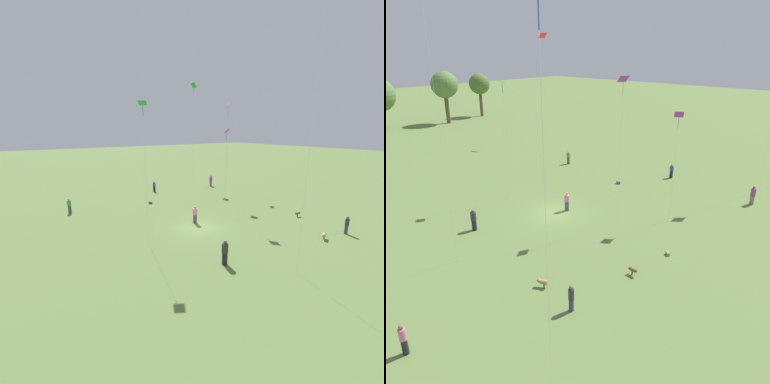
% 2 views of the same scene
% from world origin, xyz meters
% --- Properties ---
extents(ground_plane, '(240.00, 240.00, 0.00)m').
position_xyz_m(ground_plane, '(0.00, 0.00, 0.00)').
color(ground_plane, olive).
extents(tree_4, '(5.01, 5.01, 9.81)m').
position_xyz_m(tree_4, '(16.12, 45.92, 7.19)').
color(tree_4, brown).
rests_on(tree_4, ground_plane).
extents(tree_5, '(4.28, 4.28, 8.88)m').
position_xyz_m(tree_5, '(25.25, 47.96, 6.63)').
color(tree_5, brown).
rests_on(tree_5, ground_plane).
extents(person_0, '(0.56, 0.56, 1.62)m').
position_xyz_m(person_0, '(15.78, -2.94, 0.79)').
color(person_0, '#232328').
rests_on(person_0, ground_plane).
extents(person_1, '(0.42, 0.42, 1.70)m').
position_xyz_m(person_1, '(-8.85, -10.22, 0.86)').
color(person_1, '#333D5B').
rests_on(person_1, ground_plane).
extents(person_2, '(0.57, 0.57, 1.69)m').
position_xyz_m(person_2, '(11.88, 9.59, 0.83)').
color(person_2, '#4C4C51').
rests_on(person_2, ground_plane).
extents(person_3, '(0.50, 0.50, 1.74)m').
position_xyz_m(person_3, '(-16.62, -6.38, 0.87)').
color(person_3, '#232328').
rests_on(person_3, ground_plane).
extents(person_4, '(0.64, 0.64, 1.83)m').
position_xyz_m(person_4, '(13.99, -12.48, 0.90)').
color(person_4, '#847056').
rests_on(person_4, ground_plane).
extents(person_5, '(0.58, 0.58, 1.83)m').
position_xyz_m(person_5, '(-6.80, 2.53, 0.90)').
color(person_5, '#232328').
rests_on(person_5, ground_plane).
extents(person_6, '(0.53, 0.53, 1.78)m').
position_xyz_m(person_6, '(1.12, -0.39, 0.87)').
color(person_6, '#4C4C51').
rests_on(person_6, ground_plane).
extents(kite_0, '(0.82, 0.89, 9.36)m').
position_xyz_m(kite_0, '(5.67, -8.33, 8.64)').
color(kite_0, purple).
rests_on(kite_0, ground_plane).
extents(kite_1, '(0.93, 0.85, 12.08)m').
position_xyz_m(kite_1, '(2.20, -5.33, 11.18)').
color(kite_1, purple).
rests_on(kite_1, ground_plane).
extents(kite_2, '(0.79, 0.81, 11.31)m').
position_xyz_m(kite_2, '(-0.71, 5.59, 10.34)').
color(kite_2, green).
rests_on(kite_2, ground_plane).
extents(kite_4, '(0.98, 0.97, 15.84)m').
position_xyz_m(kite_4, '(-14.49, -14.47, 14.51)').
color(kite_4, yellow).
rests_on(kite_4, ground_plane).
extents(kite_5, '(1.11, 1.27, 15.94)m').
position_xyz_m(kite_5, '(18.65, 20.92, 14.96)').
color(kite_5, red).
rests_on(kite_5, ground_plane).
extents(dog_0, '(0.29, 0.66, 0.54)m').
position_xyz_m(dog_0, '(-3.53, -10.82, 0.38)').
color(dog_0, brown).
rests_on(dog_0, ground_plane).
extents(dog_1, '(0.51, 0.72, 0.57)m').
position_xyz_m(dog_1, '(-8.41, -7.37, 0.38)').
color(dog_1, tan).
rests_on(dog_1, ground_plane).
extents(picnic_bag_0, '(0.43, 0.45, 0.25)m').
position_xyz_m(picnic_bag_0, '(0.29, -11.24, 0.12)').
color(picnic_bag_0, '#A58459').
rests_on(picnic_bag_0, ground_plane).
extents(picnic_bag_1, '(0.48, 0.51, 0.26)m').
position_xyz_m(picnic_bag_1, '(10.11, 0.37, 0.13)').
color(picnic_bag_1, '#33518C').
rests_on(picnic_bag_1, ground_plane).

